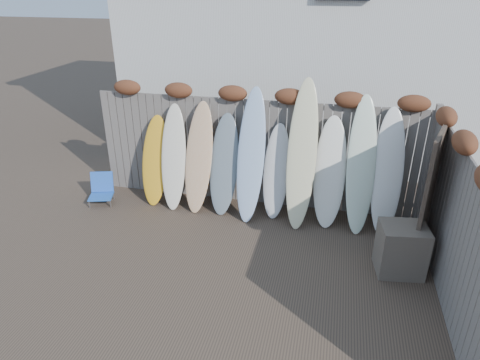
% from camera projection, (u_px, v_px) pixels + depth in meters
% --- Properties ---
extents(ground, '(80.00, 80.00, 0.00)m').
position_uv_depth(ground, '(221.00, 277.00, 6.19)').
color(ground, '#493A2D').
extents(back_fence, '(6.05, 0.28, 2.24)m').
position_uv_depth(back_fence, '(258.00, 144.00, 7.78)').
color(back_fence, slate).
rests_on(back_fence, ground).
extents(right_fence, '(0.28, 4.40, 2.24)m').
position_uv_depth(right_fence, '(457.00, 224.00, 5.32)').
color(right_fence, slate).
rests_on(right_fence, ground).
extents(house, '(8.50, 5.50, 6.33)m').
position_uv_depth(house, '(309.00, 11.00, 10.45)').
color(house, silver).
rests_on(house, ground).
extents(beach_chair, '(0.53, 0.55, 0.56)m').
position_uv_depth(beach_chair, '(102.00, 189.00, 8.18)').
color(beach_chair, blue).
rests_on(beach_chair, ground).
extents(wooden_crate, '(0.71, 0.62, 0.75)m').
position_uv_depth(wooden_crate, '(401.00, 249.00, 6.16)').
color(wooden_crate, '#665D4D').
rests_on(wooden_crate, ground).
extents(lattice_panel, '(0.47, 1.32, 2.05)m').
position_uv_depth(lattice_panel, '(430.00, 194.00, 6.33)').
color(lattice_panel, brown).
rests_on(lattice_panel, ground).
extents(surfboard_0, '(0.54, 0.62, 1.65)m').
position_uv_depth(surfboard_0, '(155.00, 161.00, 8.00)').
color(surfboard_0, '#FAAE1F').
rests_on(surfboard_0, ground).
extents(surfboard_1, '(0.52, 0.71, 1.89)m').
position_uv_depth(surfboard_1, '(174.00, 157.00, 7.83)').
color(surfboard_1, silver).
rests_on(surfboard_1, ground).
extents(surfboard_2, '(0.57, 0.74, 1.96)m').
position_uv_depth(surfboard_2, '(199.00, 158.00, 7.71)').
color(surfboard_2, '#FFC179').
rests_on(surfboard_2, ground).
extents(surfboard_3, '(0.55, 0.66, 1.78)m').
position_uv_depth(surfboard_3, '(224.00, 165.00, 7.66)').
color(surfboard_3, slate).
rests_on(surfboard_3, ground).
extents(surfboard_4, '(0.50, 0.81, 2.27)m').
position_uv_depth(surfboard_4, '(251.00, 156.00, 7.39)').
color(surfboard_4, '#A2BFE7').
rests_on(surfboard_4, ground).
extents(surfboard_5, '(0.47, 0.61, 1.64)m').
position_uv_depth(surfboard_5, '(276.00, 172.00, 7.55)').
color(surfboard_5, white).
rests_on(surfboard_5, ground).
extents(surfboard_6, '(0.49, 0.86, 2.46)m').
position_uv_depth(surfboard_6, '(302.00, 155.00, 7.17)').
color(surfboard_6, beige).
rests_on(surfboard_6, ground).
extents(surfboard_7, '(0.56, 0.68, 1.86)m').
position_uv_depth(surfboard_7, '(330.00, 173.00, 7.26)').
color(surfboard_7, white).
rests_on(surfboard_7, ground).
extents(surfboard_8, '(0.53, 0.82, 2.24)m').
position_uv_depth(surfboard_8, '(361.00, 166.00, 7.05)').
color(surfboard_8, silver).
rests_on(surfboard_8, ground).
extents(surfboard_9, '(0.52, 0.74, 2.06)m').
position_uv_depth(surfboard_9, '(388.00, 172.00, 7.03)').
color(surfboard_9, white).
rests_on(surfboard_9, ground).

